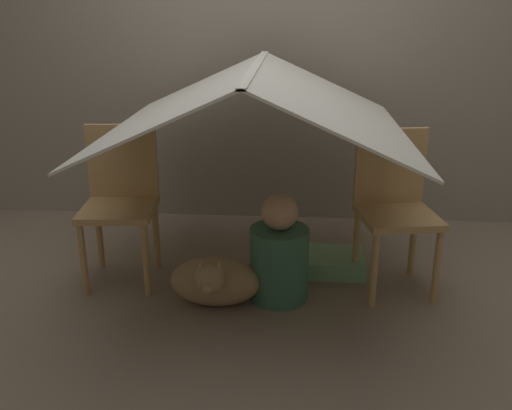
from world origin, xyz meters
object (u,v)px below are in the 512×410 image
chair_left (121,197)px  dog (215,281)px  chair_right (394,203)px  person_front (279,256)px

chair_left → dog: bearing=-33.1°
chair_right → dog: chair_right is taller
chair_left → person_front: (0.88, -0.20, -0.23)m
dog → chair_left: bearing=150.9°
chair_left → chair_right: bearing=-4.0°
chair_right → person_front: size_ratio=1.48×
chair_left → person_front: bearing=-16.9°
chair_left → person_front: size_ratio=1.48×
chair_left → dog: chair_left is taller
chair_left → dog: size_ratio=1.82×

